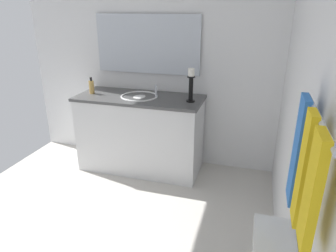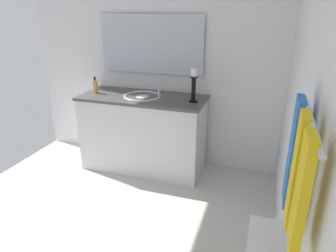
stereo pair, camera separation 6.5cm
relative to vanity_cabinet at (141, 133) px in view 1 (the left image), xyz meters
name	(u,v)px [view 1 (the left image)]	position (x,y,z in m)	size (l,w,h in m)	color
floor	(103,219)	(0.97, 0.01, -0.43)	(2.59, 2.94, 0.02)	beige
wall_back	(303,97)	(0.97, 1.48, 0.80)	(2.59, 0.04, 2.45)	white
wall_left	(149,56)	(-0.33, 0.01, 0.80)	(0.04, 2.94, 2.45)	white
vanity_cabinet	(141,133)	(0.00, 0.00, 0.00)	(0.58, 1.37, 0.85)	silver
sink_basin	(140,100)	(0.00, 0.00, 0.38)	(0.40, 0.40, 0.24)	white
mirror	(147,44)	(-0.28, 0.00, 0.94)	(0.02, 1.18, 0.63)	silver
candle_holder_tall	(191,84)	(0.02, 0.56, 0.60)	(0.09, 0.09, 0.34)	black
soap_bottle	(92,87)	(0.02, -0.55, 0.50)	(0.06, 0.06, 0.18)	#E5B259
towel_bar	(319,118)	(1.83, 1.42, 0.95)	(0.02, 0.02, 0.61)	silver
towel_near_vanity	(298,151)	(1.62, 1.40, 0.72)	(0.15, 0.03, 0.50)	blue
towel_center	(304,170)	(1.83, 1.40, 0.74)	(0.12, 0.03, 0.46)	yellow
towel_near_corner	(312,193)	(2.03, 1.40, 0.77)	(0.13, 0.03, 0.41)	yellow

